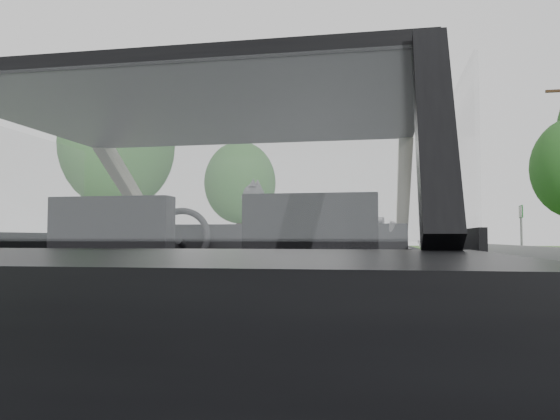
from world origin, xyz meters
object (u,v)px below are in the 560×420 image
at_px(subject_car, 235,282).
at_px(cat, 297,209).
at_px(other_car, 359,244).
at_px(highway_sign, 521,232).

bearing_deg(subject_car, cat, 71.36).
bearing_deg(cat, other_car, 102.06).
relative_size(subject_car, cat, 6.79).
height_order(cat, highway_sign, highway_sign).
bearing_deg(other_car, cat, -86.18).
relative_size(subject_car, highway_sign, 1.60).
bearing_deg(cat, subject_car, -97.96).
relative_size(other_car, highway_sign, 1.69).
distance_m(cat, other_car, 20.80).
bearing_deg(subject_car, other_car, 90.80).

